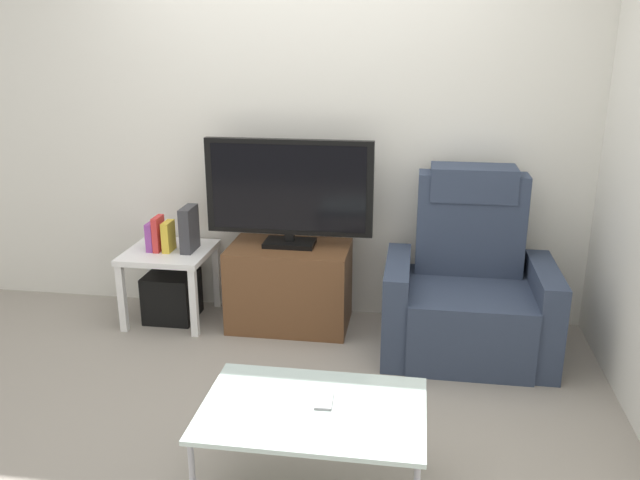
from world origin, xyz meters
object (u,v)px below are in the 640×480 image
object	(u,v)px
tv_stand	(290,286)
book_middle	(158,234)
side_table	(170,261)
game_console	(189,229)
coffee_table	(313,413)
book_leftmost	(152,236)
television	(289,190)
cell_phone	(324,399)
book_rightmost	(168,236)
recliner_armchair	(468,291)
subwoofer_box	(172,296)

from	to	relation	value
tv_stand	book_middle	distance (m)	0.91
tv_stand	side_table	distance (m)	0.81
game_console	coffee_table	size ratio (longest dim) A/B	0.32
book_leftmost	television	bearing A→B (deg)	3.68
tv_stand	book_leftmost	bearing A→B (deg)	-177.52
coffee_table	cell_phone	distance (m)	0.08
book_leftmost	coffee_table	distance (m)	2.05
side_table	cell_phone	bearing A→B (deg)	-50.59
tv_stand	side_table	size ratio (longest dim) A/B	1.42
tv_stand	book_rightmost	xyz separation A→B (m)	(-0.79, -0.04, 0.31)
book_leftmost	book_rightmost	size ratio (longest dim) A/B	0.94
recliner_armchair	cell_phone	distance (m)	1.53
cell_phone	book_leftmost	bearing A→B (deg)	128.97
side_table	coffee_table	size ratio (longest dim) A/B	0.60
recliner_armchair	book_leftmost	bearing A→B (deg)	174.99
side_table	book_rightmost	world-z (taller)	book_rightmost
television	recliner_armchair	world-z (taller)	television
book_leftmost	recliner_armchair	bearing A→B (deg)	-3.51
television	coffee_table	bearing A→B (deg)	-75.60
tv_stand	subwoofer_box	world-z (taller)	tv_stand
tv_stand	side_table	world-z (taller)	tv_stand
television	book_leftmost	xyz separation A→B (m)	(-0.90, -0.06, -0.32)
recliner_armchair	cell_phone	xyz separation A→B (m)	(-0.67, -1.38, 0.04)
subwoofer_box	game_console	xyz separation A→B (m)	(0.15, 0.01, 0.47)
book_middle	book_rightmost	world-z (taller)	book_middle
tv_stand	game_console	size ratio (longest dim) A/B	2.63
book_middle	game_console	xyz separation A→B (m)	(0.20, 0.03, 0.03)
book_leftmost	cell_phone	bearing A→B (deg)	-48.04
tv_stand	subwoofer_box	xyz separation A→B (m)	(-0.80, -0.02, -0.11)
book_middle	game_console	world-z (taller)	game_console
coffee_table	game_console	bearing A→B (deg)	123.90
book_leftmost	book_rightmost	distance (m)	0.11
book_leftmost	book_middle	world-z (taller)	book_middle
subwoofer_box	cell_phone	xyz separation A→B (m)	(1.25, -1.52, 0.25)
book_leftmost	cell_phone	size ratio (longest dim) A/B	1.23
recliner_armchair	game_console	world-z (taller)	recliner_armchair
recliner_armchair	book_leftmost	size ratio (longest dim) A/B	5.86
side_table	book_middle	bearing A→B (deg)	-159.53
television	book_middle	bearing A→B (deg)	-176.12
television	subwoofer_box	bearing A→B (deg)	-177.29
recliner_armchair	subwoofer_box	distance (m)	1.93
book_middle	book_rightmost	distance (m)	0.07
tv_stand	subwoofer_box	bearing A→B (deg)	-178.65
tv_stand	book_rightmost	world-z (taller)	book_rightmost
book_rightmost	recliner_armchair	bearing A→B (deg)	-3.72
recliner_armchair	book_middle	world-z (taller)	recliner_armchair
recliner_armchair	book_rightmost	world-z (taller)	recliner_armchair
book_middle	book_rightmost	size ratio (longest dim) A/B	1.16
side_table	cell_phone	size ratio (longest dim) A/B	3.60
tv_stand	game_console	xyz separation A→B (m)	(-0.65, -0.01, 0.36)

